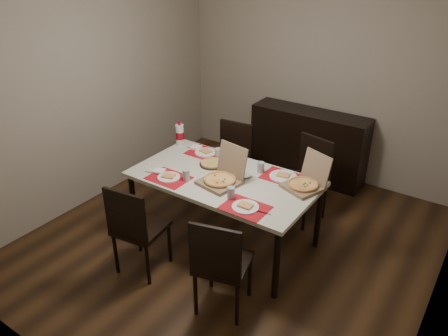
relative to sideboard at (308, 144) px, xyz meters
The scene contains 18 objects.
ground 1.84m from the sideboard, 90.00° to the right, with size 3.80×4.00×0.02m, color #3B2412.
room_walls 1.86m from the sideboard, 90.00° to the right, with size 3.84×4.02×2.62m.
sideboard is the anchor object (origin of this frame).
dining_table 1.83m from the sideboard, 92.78° to the right, with size 1.80×1.00×0.75m.
chair_near_left 2.71m from the sideboard, 99.96° to the right, with size 0.47×0.47×0.93m.
chair_near_right 2.69m from the sideboard, 80.43° to the right, with size 0.52×0.52×0.93m.
chair_far_left 1.14m from the sideboard, 117.43° to the right, with size 0.46×0.46×0.93m.
chair_far_right 0.99m from the sideboard, 65.86° to the right, with size 0.50×0.50×0.93m.
setting_near_left 2.19m from the sideboard, 103.19° to the right, with size 0.49×0.30×0.11m.
setting_near_right 2.20m from the sideboard, 81.43° to the right, with size 0.47×0.30×0.11m.
setting_far_left 1.60m from the sideboard, 109.73° to the right, with size 0.48×0.30×0.11m.
setting_far_right 1.57m from the sideboard, 77.52° to the right, with size 0.53×0.30×0.11m.
napkin_loose 1.87m from the sideboard, 90.07° to the right, with size 0.12×0.11×0.02m, color white.
pizza_box_center 1.95m from the sideboard, 91.17° to the right, with size 0.40×0.44×0.35m.
pizza_box_right 1.72m from the sideboard, 67.19° to the right, with size 0.42×0.44×0.32m.
faina_plate 1.73m from the sideboard, 101.54° to the right, with size 0.26×0.26×0.03m.
dip_bowl 1.72m from the sideboard, 87.04° to the right, with size 0.12×0.12×0.03m, color white.
soda_bottle 1.78m from the sideboard, 122.57° to the right, with size 0.10×0.10×0.29m.
Camera 1 is at (2.02, -3.12, 2.79)m, focal length 35.00 mm.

